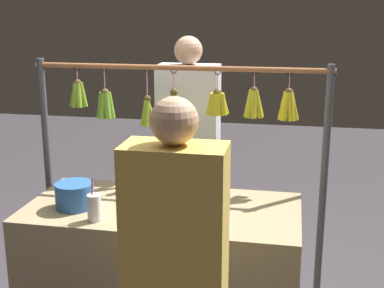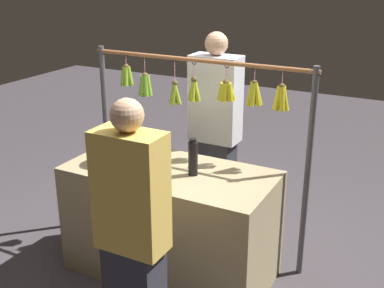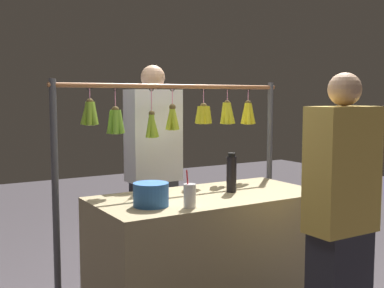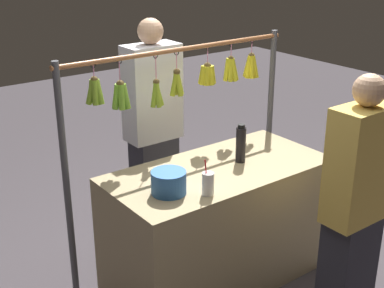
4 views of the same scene
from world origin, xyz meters
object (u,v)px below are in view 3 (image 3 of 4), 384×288
Objects in this scene: vendor_person at (154,177)px; blue_bucket at (151,195)px; drink_cup at (190,196)px; customer_person at (341,226)px; water_bottle at (231,173)px.

blue_bucket is at bearing 62.30° from vendor_person.
drink_cup is at bearing 138.24° from blue_bucket.
customer_person is at bearing 133.77° from blue_bucket.
water_bottle is 1.21× the size of drink_cup.
drink_cup is (0.48, 0.26, -0.06)m from water_bottle.
vendor_person is 1.07× the size of customer_person.
water_bottle is 0.89m from customer_person.
blue_bucket is at bearing -41.76° from drink_cup.
water_bottle reaches higher than blue_bucket.
blue_bucket is 1.08m from customer_person.
customer_person is at bearing 95.57° from water_bottle.
drink_cup is 0.14× the size of customer_person.
blue_bucket is (0.65, 0.10, -0.06)m from water_bottle.
blue_bucket is at bearing -46.23° from customer_person.
vendor_person is at bearing -80.32° from customer_person.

